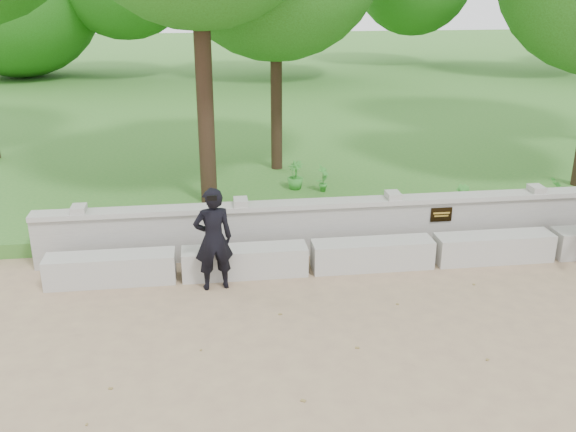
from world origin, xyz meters
The scene contains 9 objects.
ground centered at (0.00, 0.00, 0.00)m, with size 80.00×80.00×0.00m, color #9D8460.
lawn centered at (0.00, 14.00, 0.12)m, with size 40.00×22.00×0.25m, color #2F6E25.
concrete_bench centered at (0.00, 1.90, 0.22)m, with size 11.90×0.45×0.45m.
parapet_wall centered at (0.00, 2.60, 0.46)m, with size 12.50×0.35×0.90m.
man_main centered at (-3.47, 1.52, 0.77)m, with size 0.61×0.56×1.55m.
shrub_a centered at (-1.20, 5.04, 0.53)m, with size 0.29×0.20×0.55m, color #378C2F.
shrub_b centered at (1.05, 3.30, 0.54)m, with size 0.32×0.25×0.57m, color #378C2F.
shrub_c centered at (3.03, 3.54, 0.52)m, with size 0.48×0.42×0.54m, color #378C2F.
shrub_d centered at (-1.73, 5.29, 0.54)m, with size 0.33×0.29×0.58m, color #378C2F.
Camera 1 is at (-3.55, -7.05, 4.28)m, focal length 40.00 mm.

